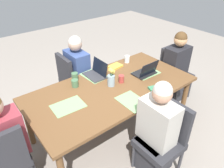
{
  "coord_description": "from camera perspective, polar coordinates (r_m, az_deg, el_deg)",
  "views": [
    {
      "loc": [
        -1.42,
        -1.78,
        2.24
      ],
      "look_at": [
        0.0,
        0.0,
        0.78
      ],
      "focal_mm": 34.1,
      "sensor_mm": 36.0,
      "label": 1
    }
  ],
  "objects": [
    {
      "name": "placemat_far_left_mid",
      "position": [
        2.99,
        -4.83,
        2.23
      ],
      "size": [
        0.28,
        0.38,
        0.0
      ],
      "primitive_type": "cube",
      "rotation": [
        0.0,
        0.0,
        -1.51
      ],
      "color": "#7FAD70",
      "rests_on": "dining_table"
    },
    {
      "name": "coffee_mug_near_right",
      "position": [
        2.9,
        -9.91,
        1.97
      ],
      "size": [
        0.09,
        0.09,
        0.11
      ],
      "primitive_type": "cylinder",
      "color": "#47704C",
      "rests_on": "dining_table"
    },
    {
      "name": "coffee_mug_near_left",
      "position": [
        3.34,
        4.05,
        6.68
      ],
      "size": [
        0.08,
        0.08,
        0.11
      ],
      "primitive_type": "cylinder",
      "color": "white",
      "rests_on": "dining_table"
    },
    {
      "name": "flower_vase",
      "position": [
        2.71,
        -0.18,
        1.71
      ],
      "size": [
        0.11,
        0.1,
        0.26
      ],
      "color": "#8EA8B7",
      "rests_on": "dining_table"
    },
    {
      "name": "person_far_left_mid",
      "position": [
        3.4,
        -9.02,
        1.97
      ],
      "size": [
        0.36,
        0.4,
        1.19
      ],
      "color": "#2D2D33",
      "rests_on": "ground_plane"
    },
    {
      "name": "placemat_head_left_right_near",
      "position": [
        2.47,
        -11.68,
        -5.79
      ],
      "size": [
        0.37,
        0.28,
        0.0
      ],
      "primitive_type": "cube",
      "rotation": [
        0.0,
        0.0,
        -0.06
      ],
      "color": "#7FAD70",
      "rests_on": "dining_table"
    },
    {
      "name": "coffee_mug_centre_left",
      "position": [
        2.76,
        -9.91,
        0.2
      ],
      "size": [
        0.09,
        0.09,
        0.1
      ],
      "primitive_type": "cylinder",
      "color": "#47704C",
      "rests_on": "dining_table"
    },
    {
      "name": "ground_plane",
      "position": [
        3.19,
        0.0,
        -11.88
      ],
      "size": [
        10.0,
        10.0,
        0.0
      ],
      "primitive_type": "plane",
      "color": "gray"
    },
    {
      "name": "laptop_head_right_left_far",
      "position": [
        3.02,
        9.01,
        3.24
      ],
      "size": [
        0.32,
        0.22,
        0.21
      ],
      "color": "black",
      "rests_on": "dining_table"
    },
    {
      "name": "chair_far_left_mid",
      "position": [
        3.43,
        -10.56,
        1.57
      ],
      "size": [
        0.44,
        0.44,
        0.9
      ],
      "color": "#2D2D33",
      "rests_on": "ground_plane"
    },
    {
      "name": "dining_table",
      "position": [
        2.77,
        0.0,
        -2.02
      ],
      "size": [
        2.16,
        1.09,
        0.73
      ],
      "color": "brown",
      "rests_on": "ground_plane"
    },
    {
      "name": "book_blue_cover",
      "position": [
        2.74,
        12.06,
        -1.23
      ],
      "size": [
        0.23,
        0.19,
        0.03
      ],
      "primitive_type": "cube",
      "rotation": [
        0.0,
        0.0,
        -0.29
      ],
      "color": "#3D7F56",
      "rests_on": "dining_table"
    },
    {
      "name": "placemat_head_right_left_far",
      "position": [
        3.09,
        9.12,
        2.97
      ],
      "size": [
        0.37,
        0.27,
        0.0
      ],
      "primitive_type": "cube",
      "rotation": [
        0.0,
        0.0,
        3.11
      ],
      "color": "#7FAD70",
      "rests_on": "dining_table"
    },
    {
      "name": "person_near_left_near",
      "position": [
        2.43,
        11.71,
        -13.01
      ],
      "size": [
        0.36,
        0.4,
        1.19
      ],
      "color": "#2D2D33",
      "rests_on": "ground_plane"
    },
    {
      "name": "person_head_right_left_far",
      "position": [
        3.66,
        16.5,
        3.31
      ],
      "size": [
        0.4,
        0.36,
        1.19
      ],
      "color": "#2D2D33",
      "rests_on": "ground_plane"
    },
    {
      "name": "person_head_left_right_near",
      "position": [
        2.48,
        -26.21,
        -15.35
      ],
      "size": [
        0.4,
        0.36,
        1.19
      ],
      "color": "#2D2D33",
      "rests_on": "ground_plane"
    },
    {
      "name": "chair_head_right_left_far",
      "position": [
        3.76,
        16.09,
        3.67
      ],
      "size": [
        0.44,
        0.44,
        0.9
      ],
      "color": "#2D2D33",
      "rests_on": "ground_plane"
    },
    {
      "name": "book_red_cover",
      "position": [
        3.2,
        0.92,
        4.75
      ],
      "size": [
        0.21,
        0.16,
        0.03
      ],
      "primitive_type": "cube",
      "rotation": [
        0.0,
        0.0,
        0.11
      ],
      "color": "gold",
      "rests_on": "dining_table"
    },
    {
      "name": "laptop_far_left_mid",
      "position": [
        2.97,
        -4.22,
        2.98
      ],
      "size": [
        0.22,
        0.32,
        0.21
      ],
      "color": "#38383D",
      "rests_on": "dining_table"
    },
    {
      "name": "placemat_near_left_near",
      "position": [
        2.5,
        5.38,
        -4.64
      ],
      "size": [
        0.26,
        0.36,
        0.0
      ],
      "primitive_type": "cube",
      "rotation": [
        0.0,
        0.0,
        1.56
      ],
      "color": "#7FAD70",
      "rests_on": "dining_table"
    },
    {
      "name": "coffee_mug_centre_right",
      "position": [
        2.82,
        2.52,
        1.41
      ],
      "size": [
        0.07,
        0.07,
        0.1
      ],
      "primitive_type": "cylinder",
      "color": "#AD3D38",
      "rests_on": "dining_table"
    },
    {
      "name": "chair_near_left_near",
      "position": [
        2.47,
        13.88,
        -13.35
      ],
      "size": [
        0.44,
        0.44,
        0.9
      ],
      "color": "#2D2D33",
      "rests_on": "ground_plane"
    },
    {
      "name": "chair_head_left_right_near",
      "position": [
        2.45,
        -26.94,
        -17.41
      ],
      "size": [
        0.44,
        0.44,
        0.9
      ],
      "color": "#2D2D33",
      "rests_on": "ground_plane"
    }
  ]
}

